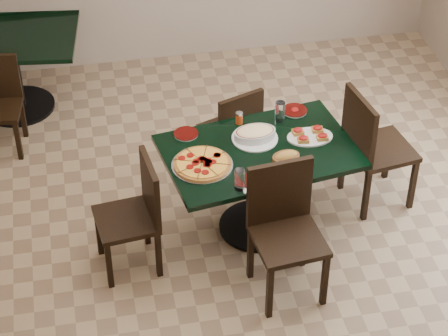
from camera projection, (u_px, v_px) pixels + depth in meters
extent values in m
plane|color=#907553|center=(236.00, 239.00, 6.62)|extent=(5.50, 5.50, 0.00)
cube|color=black|center=(259.00, 152.00, 6.28)|extent=(1.48, 1.08, 0.04)
cylinder|color=black|center=(258.00, 192.00, 6.51)|extent=(0.12, 0.12, 0.71)
cylinder|color=black|center=(257.00, 226.00, 6.72)|extent=(0.58, 0.58, 0.03)
cube|color=black|center=(7.00, 38.00, 7.56)|extent=(1.29, 1.01, 0.04)
cylinder|color=black|center=(14.00, 75.00, 7.79)|extent=(0.13, 0.13, 0.71)
cylinder|color=black|center=(19.00, 106.00, 8.00)|extent=(0.65, 0.65, 0.03)
cube|color=black|center=(229.00, 131.00, 7.04)|extent=(0.50, 0.50, 0.04)
cube|color=black|center=(241.00, 119.00, 6.78)|extent=(0.38, 0.17, 0.42)
cube|color=black|center=(235.00, 135.00, 7.35)|extent=(0.05, 0.05, 0.38)
cube|color=black|center=(257.00, 156.00, 7.12)|extent=(0.05, 0.05, 0.38)
cube|color=black|center=(201.00, 148.00, 7.21)|extent=(0.05, 0.05, 0.38)
cube|color=black|center=(222.00, 169.00, 6.99)|extent=(0.05, 0.05, 0.38)
cube|color=black|center=(289.00, 240.00, 5.92)|extent=(0.51, 0.51, 0.04)
cube|color=black|center=(279.00, 191.00, 5.91)|extent=(0.46, 0.09, 0.49)
cube|color=black|center=(270.00, 293.00, 5.88)|extent=(0.04, 0.04, 0.45)
cube|color=black|center=(250.00, 253.00, 6.18)|extent=(0.04, 0.04, 0.45)
cube|color=black|center=(325.00, 280.00, 5.97)|extent=(0.04, 0.04, 0.45)
cube|color=black|center=(303.00, 242.00, 6.27)|extent=(0.04, 0.04, 0.45)
cube|color=black|center=(381.00, 149.00, 6.71)|extent=(0.53, 0.53, 0.04)
cube|color=black|center=(359.00, 127.00, 6.49)|extent=(0.11, 0.47, 0.50)
cube|color=black|center=(413.00, 184.00, 6.77)|extent=(0.05, 0.05, 0.46)
cube|color=black|center=(366.00, 196.00, 6.66)|extent=(0.05, 0.05, 0.46)
cube|color=black|center=(387.00, 155.00, 7.07)|extent=(0.05, 0.05, 0.46)
cube|color=black|center=(342.00, 165.00, 6.96)|extent=(0.05, 0.05, 0.46)
cube|color=black|center=(126.00, 220.00, 6.15)|extent=(0.47, 0.47, 0.04)
cube|color=black|center=(150.00, 188.00, 6.04)|extent=(0.09, 0.42, 0.45)
cube|color=black|center=(99.00, 232.00, 6.38)|extent=(0.04, 0.04, 0.41)
cube|color=black|center=(146.00, 222.00, 6.47)|extent=(0.04, 0.04, 0.41)
cube|color=black|center=(109.00, 265.00, 6.11)|extent=(0.04, 0.04, 0.41)
cube|color=black|center=(159.00, 254.00, 6.20)|extent=(0.04, 0.04, 0.41)
cube|color=black|center=(18.00, 141.00, 7.30)|extent=(0.05, 0.05, 0.37)
cube|color=black|center=(23.00, 119.00, 7.55)|extent=(0.05, 0.05, 0.37)
cylinder|color=silver|center=(202.00, 165.00, 6.11)|extent=(0.43, 0.43, 0.01)
cylinder|color=#945820|center=(202.00, 164.00, 6.10)|extent=(0.40, 0.40, 0.02)
cylinder|color=gold|center=(202.00, 163.00, 6.10)|extent=(0.36, 0.36, 0.01)
cylinder|color=silver|center=(255.00, 138.00, 6.36)|extent=(0.34, 0.34, 0.01)
ellipsoid|color=beige|center=(255.00, 131.00, 6.32)|extent=(0.28, 0.19, 0.04)
ellipsoid|color=#AC7C2F|center=(286.00, 156.00, 6.11)|extent=(0.19, 0.12, 0.07)
cylinder|color=silver|center=(250.00, 181.00, 5.97)|extent=(0.16, 0.16, 0.01)
cylinder|color=#310503|center=(250.00, 180.00, 5.97)|extent=(0.16, 0.16, 0.00)
cylinder|color=silver|center=(295.00, 111.00, 6.64)|extent=(0.19, 0.19, 0.01)
cylinder|color=#310503|center=(295.00, 110.00, 6.63)|extent=(0.19, 0.19, 0.00)
ellipsoid|color=#94070E|center=(295.00, 110.00, 6.63)|extent=(0.06, 0.06, 0.03)
cylinder|color=silver|center=(186.00, 134.00, 6.40)|extent=(0.18, 0.18, 0.01)
cylinder|color=#310503|center=(186.00, 133.00, 6.40)|extent=(0.18, 0.18, 0.00)
cube|color=silver|center=(252.00, 185.00, 5.95)|extent=(0.15, 0.15, 0.00)
cube|color=silver|center=(255.00, 184.00, 5.95)|extent=(0.02, 0.14, 0.00)
cylinder|color=white|center=(280.00, 111.00, 6.51)|extent=(0.07, 0.07, 0.16)
cylinder|color=white|center=(240.00, 179.00, 5.87)|extent=(0.07, 0.07, 0.16)
cylinder|color=#AA4712|center=(239.00, 119.00, 6.50)|extent=(0.05, 0.05, 0.08)
cylinder|color=silver|center=(239.00, 113.00, 6.47)|extent=(0.06, 0.06, 0.01)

